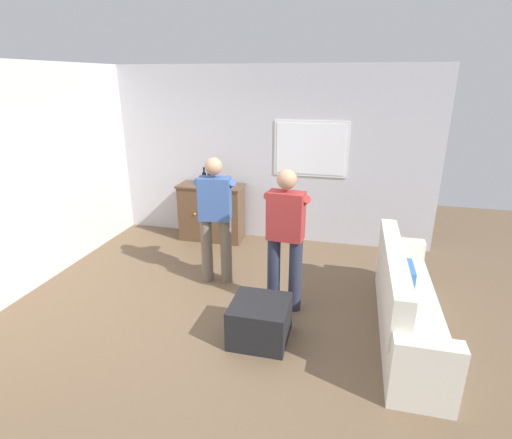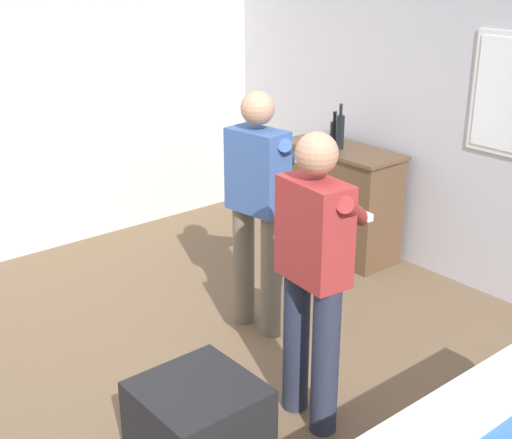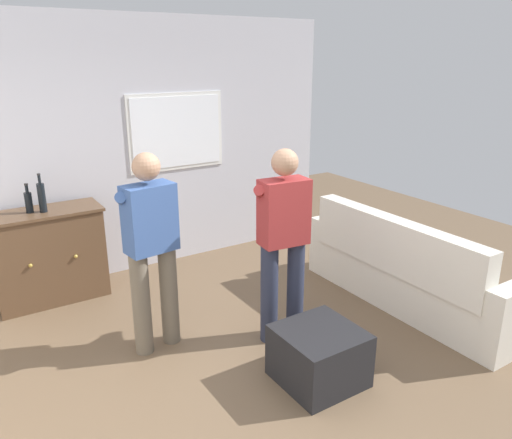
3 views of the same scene
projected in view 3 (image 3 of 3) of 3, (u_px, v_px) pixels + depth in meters
The scene contains 9 objects.
ground at pixel (250, 387), 3.76m from camera, with size 10.40×10.40×0.00m, color brown.
wall_back_with_window at pixel (122, 148), 5.45m from camera, with size 5.20×0.15×2.80m.
couch at pixel (403, 273), 4.88m from camera, with size 0.57×2.34×0.93m.
sideboard_cabinet at pixel (49, 256), 4.97m from camera, with size 1.07×0.49×0.94m.
bottle_wine_green at pixel (42, 197), 4.74m from camera, with size 0.07×0.07×0.38m.
bottle_liquor_amber at pixel (29, 201), 4.74m from camera, with size 0.07×0.07×0.29m.
ottoman at pixel (319, 356), 3.78m from camera, with size 0.59×0.59×0.43m, color black.
person_standing_left at pixel (151, 244), 4.01m from camera, with size 0.55×0.50×1.68m.
person_standing_right at pixel (283, 237), 4.16m from camera, with size 0.55×0.49×1.68m.
Camera 3 is at (-1.67, -2.69, 2.39)m, focal length 35.00 mm.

